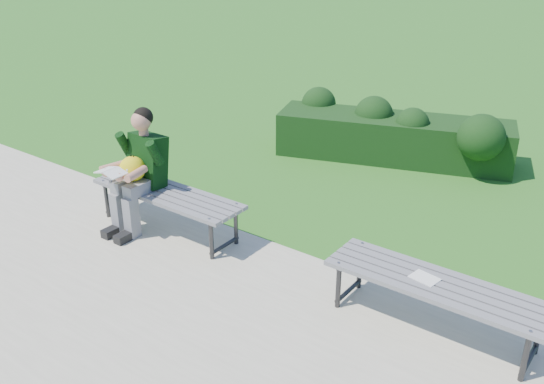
# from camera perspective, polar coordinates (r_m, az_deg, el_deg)

# --- Properties ---
(ground) EXTENTS (80.00, 80.00, 0.00)m
(ground) POSITION_cam_1_polar(r_m,az_deg,el_deg) (6.34, 0.47, -5.02)
(ground) COLOR #34701F
(ground) RESTS_ON ground
(walkway) EXTENTS (30.00, 3.50, 0.02)m
(walkway) POSITION_cam_1_polar(r_m,az_deg,el_deg) (5.25, -11.05, -12.47)
(walkway) COLOR beige
(walkway) RESTS_ON ground
(hedge) EXTENTS (3.28, 1.77, 0.87)m
(hedge) POSITION_cam_1_polar(r_m,az_deg,el_deg) (8.62, 11.56, 5.43)
(hedge) COLOR #15420F
(hedge) RESTS_ON ground
(bench_left) EXTENTS (1.80, 0.50, 0.46)m
(bench_left) POSITION_cam_1_polar(r_m,az_deg,el_deg) (6.52, -9.83, -0.42)
(bench_left) COLOR gray
(bench_left) RESTS_ON walkway
(bench_right) EXTENTS (1.80, 0.50, 0.46)m
(bench_right) POSITION_cam_1_polar(r_m,az_deg,el_deg) (5.08, 15.15, -8.73)
(bench_right) COLOR gray
(bench_right) RESTS_ON walkway
(seated_boy) EXTENTS (0.56, 0.76, 1.31)m
(seated_boy) POSITION_cam_1_polar(r_m,az_deg,el_deg) (6.55, -12.48, 2.32)
(seated_boy) COLOR gray
(seated_boy) RESTS_ON walkway
(paper_sheet) EXTENTS (0.24, 0.20, 0.01)m
(paper_sheet) POSITION_cam_1_polar(r_m,az_deg,el_deg) (5.08, 14.17, -7.85)
(paper_sheet) COLOR white
(paper_sheet) RESTS_ON bench_right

